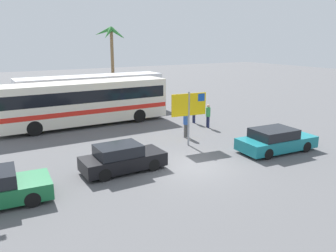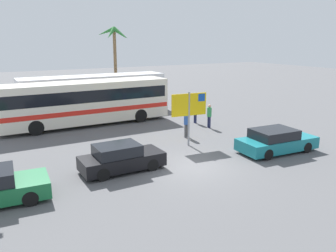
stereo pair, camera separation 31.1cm
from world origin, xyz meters
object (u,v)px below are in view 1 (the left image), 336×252
Objects in this scene: pedestrian_crossing_lot at (186,121)px; ferry_sign at (190,107)px; pedestrian_by_bus at (208,114)px; bus_front_coach at (85,101)px; car_teal at (276,140)px; car_black at (122,158)px; pedestrian_near_sign at (194,110)px; bus_rear_coach at (92,92)px.

ferry_sign is at bearing -44.73° from pedestrian_crossing_lot.
ferry_sign is 2.14m from pedestrian_crossing_lot.
pedestrian_crossing_lot is (-2.70, -1.23, 0.05)m from pedestrian_by_bus.
bus_front_coach is 13.53m from car_teal.
ferry_sign reaches higher than car_black.
pedestrian_by_bus is at bearing -35.53° from bus_front_coach.
bus_front_coach is 9.89m from car_black.
pedestrian_crossing_lot is at bearing -127.47° from pedestrian_near_sign.
car_black is 0.86× the size of car_teal.
bus_front_coach is 7.08× the size of pedestrian_near_sign.
pedestrian_by_bus is 2.97m from pedestrian_crossing_lot.
car_teal is at bearing -84.60° from pedestrian_near_sign.
pedestrian_crossing_lot reaches higher than pedestrian_near_sign.
pedestrian_near_sign is 0.98× the size of pedestrian_crossing_lot.
bus_rear_coach is 16.21m from car_teal.
bus_front_coach is 6.92× the size of pedestrian_crossing_lot.
car_teal is at bearing -70.57° from bus_rear_coach.
car_black is at bearing -154.04° from ferry_sign.
car_teal is (8.56, -1.62, 0.00)m from car_black.
bus_front_coach is 2.64× the size of car_teal.
bus_rear_coach reaches higher than pedestrian_near_sign.
pedestrian_crossing_lot is (-2.67, -2.92, 0.03)m from pedestrian_near_sign.
bus_rear_coach is 2.64× the size of car_teal.
car_teal is 5.68m from pedestrian_crossing_lot.
bus_front_coach and bus_rear_coach have the same top height.
car_teal is at bearing -57.41° from bus_front_coach.
bus_rear_coach is at bearing 176.55° from pedestrian_crossing_lot.
pedestrian_by_bus is at bearing 27.90° from car_black.
car_black is at bearing -138.68° from pedestrian_near_sign.
car_teal is at bearing 10.90° from pedestrian_crossing_lot.
pedestrian_near_sign is at bearing 119.69° from pedestrian_crossing_lot.
pedestrian_crossing_lot reaches higher than pedestrian_by_bus.
car_black is 2.35× the size of pedestrian_by_bus.
pedestrian_by_bus is at bearing 94.43° from car_teal.
bus_front_coach is at bearing 159.20° from pedestrian_near_sign.
car_teal is (3.50, -3.44, -1.69)m from ferry_sign.
bus_front_coach is 1.00× the size of bus_rear_coach.
ferry_sign is at bearing -139.44° from pedestrian_by_bus.
pedestrian_by_bus is (-0.03, 6.19, 0.36)m from car_teal.
bus_front_coach is at bearing -115.84° from bus_rear_coach.
pedestrian_near_sign reaches higher than car_black.
pedestrian_crossing_lot is (0.77, 1.52, -1.29)m from ferry_sign.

